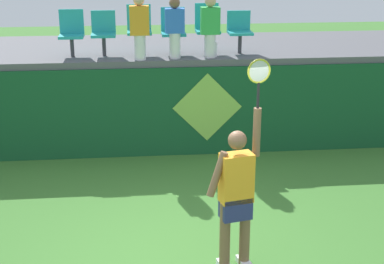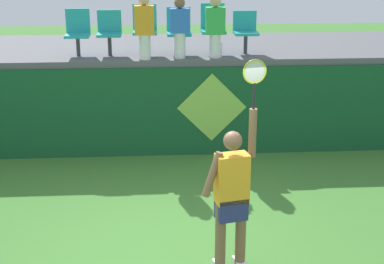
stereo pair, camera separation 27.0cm
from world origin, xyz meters
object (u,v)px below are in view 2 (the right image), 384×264
stadium_chair_5 (245,30)px  stadium_chair_0 (78,30)px  spectator_2 (180,27)px  water_bottle (220,50)px  stadium_chair_1 (109,30)px  stadium_chair_2 (145,27)px  spectator_1 (144,26)px  stadium_chair_4 (213,26)px  stadium_chair_3 (179,29)px  spectator_0 (215,26)px  tennis_player (232,193)px

stadium_chair_5 → stadium_chair_0: bearing=179.8°
spectator_2 → water_bottle: bearing=1.6°
stadium_chair_1 → stadium_chair_2: stadium_chair_2 is taller
stadium_chair_5 → spectator_2: spectator_2 is taller
stadium_chair_1 → spectator_1: 0.82m
stadium_chair_5 → stadium_chair_4: bearing=178.9°
stadium_chair_3 → stadium_chair_0: bearing=-180.0°
stadium_chair_0 → spectator_0: 2.52m
stadium_chair_2 → stadium_chair_3: size_ratio=1.07×
stadium_chair_3 → stadium_chair_5: bearing=-0.4°
stadium_chair_1 → spectator_2: bearing=-17.5°
stadium_chair_1 → stadium_chair_2: bearing=0.6°
water_bottle → tennis_player: bearing=-94.4°
tennis_player → spectator_0: bearing=87.0°
stadium_chair_4 → spectator_2: bearing=-147.2°
stadium_chair_4 → spectator_0: bearing=-90.0°
water_bottle → spectator_0: spectator_0 is taller
stadium_chair_5 → spectator_0: bearing=-147.1°
spectator_2 → spectator_0: bearing=0.5°
stadium_chair_3 → spectator_1: bearing=-142.9°
stadium_chair_5 → spectator_2: size_ratio=0.72×
tennis_player → stadium_chair_1: 5.03m
spectator_0 → spectator_2: bearing=-179.5°
tennis_player → spectator_2: size_ratio=2.41×
stadium_chair_0 → stadium_chair_2: size_ratio=0.92×
stadium_chair_4 → spectator_0: (0.00, -0.40, 0.07)m
water_bottle → stadium_chair_2: 1.46m
stadium_chair_1 → spectator_1: size_ratio=0.71×
stadium_chair_1 → stadium_chair_2: 0.65m
stadium_chair_3 → stadium_chair_4: 0.64m
stadium_chair_0 → stadium_chair_2: (1.23, 0.00, 0.05)m
stadium_chair_3 → stadium_chair_4: bearing=0.2°
stadium_chair_1 → spectator_1: spectator_1 is taller
stadium_chair_4 → spectator_2: 0.76m
stadium_chair_1 → stadium_chair_2: (0.65, 0.01, 0.05)m
stadium_chair_3 → spectator_2: bearing=-90.0°
spectator_1 → stadium_chair_0: bearing=159.0°
stadium_chair_4 → stadium_chair_0: bearing=-179.9°
stadium_chair_4 → stadium_chair_3: bearing=-179.8°
stadium_chair_2 → stadium_chair_5: stadium_chair_2 is taller
water_bottle → stadium_chair_5: 0.70m
stadium_chair_3 → stadium_chair_5: 1.24m
spectator_0 → spectator_2: spectator_0 is taller
stadium_chair_0 → stadium_chair_5: bearing=-0.2°
stadium_chair_1 → spectator_2: spectator_2 is taller
stadium_chair_2 → spectator_2: 0.75m
stadium_chair_2 → spectator_2: bearing=-33.2°
stadium_chair_0 → stadium_chair_3: 1.85m
stadium_chair_2 → spectator_1: (0.00, -0.47, 0.09)m
stadium_chair_3 → stadium_chair_4: (0.64, 0.00, 0.04)m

